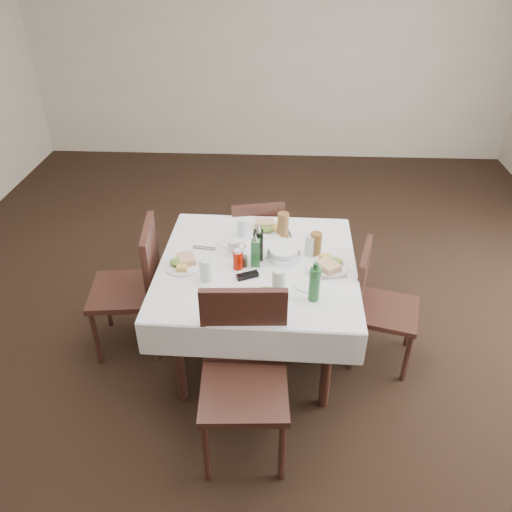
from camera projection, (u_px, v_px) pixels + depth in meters
The scene contains 33 objects.
ground_plane at pixel (259, 328), 3.80m from camera, with size 7.00×7.00×0.00m, color black.
room_shell at pixel (261, 103), 2.86m from camera, with size 6.04×7.04×2.80m.
dining_table at pixel (257, 274), 3.23m from camera, with size 1.28×1.28×0.76m.
chair_north at pixel (256, 239), 3.97m from camera, with size 0.47×0.47×0.84m.
chair_south at pixel (244, 365), 2.71m from camera, with size 0.49×0.49×0.99m.
chair_east at pixel (375, 299), 3.30m from camera, with size 0.50×0.50×0.86m.
chair_west at pixel (137, 281), 3.39m from camera, with size 0.51×0.51×0.96m.
meal_north at pixel (268, 227), 3.52m from camera, with size 0.25×0.25×0.06m.
meal_south at pixel (264, 299), 2.83m from camera, with size 0.29×0.29×0.06m.
meal_east at pixel (330, 265), 3.13m from camera, with size 0.26×0.26×0.06m.
meal_west at pixel (183, 263), 3.15m from camera, with size 0.24×0.24×0.05m.
side_plate_a at pixel (228, 242), 3.38m from camera, with size 0.16×0.16×0.01m.
side_plate_b at pixel (308, 285), 2.98m from camera, with size 0.16×0.16×0.01m.
water_n at pixel (242, 227), 3.44m from camera, with size 0.07×0.07×0.13m.
water_s at pixel (279, 281), 2.90m from camera, with size 0.08×0.08×0.15m.
water_e at pixel (311, 245), 3.23m from camera, with size 0.08×0.08×0.14m.
water_w at pixel (206, 270), 3.00m from camera, with size 0.08×0.08×0.14m.
iced_tea_a at pixel (283, 224), 3.44m from camera, with size 0.08×0.08×0.17m.
iced_tea_b at pixel (316, 244), 3.23m from camera, with size 0.08×0.08×0.16m.
bread_basket at pixel (283, 253), 3.22m from camera, with size 0.21×0.21×0.07m.
oil_cruet_dark at pixel (258, 244), 3.17m from camera, with size 0.06×0.06×0.26m.
oil_cruet_green at pixel (256, 252), 3.11m from camera, with size 0.06×0.06×0.23m.
ketchup_bottle at pixel (238, 260), 3.10m from camera, with size 0.06×0.06×0.14m.
salt_shaker at pixel (255, 258), 3.16m from camera, with size 0.04×0.04×0.08m.
pepper_shaker at pixel (245, 261), 3.13m from camera, with size 0.03×0.03×0.08m.
coffee_mug at pixel (234, 247), 3.26m from camera, with size 0.15×0.13×0.10m.
sunglasses at pixel (247, 276), 3.04m from camera, with size 0.14×0.10×0.03m.
green_bottle at pixel (315, 284), 2.82m from camera, with size 0.06×0.06×0.25m.
sugar_caddy at pixel (314, 270), 3.08m from camera, with size 0.10×0.07×0.05m.
cutlery_n at pixel (287, 232), 3.50m from camera, with size 0.08×0.18×0.01m.
cutlery_s at pixel (223, 309), 2.79m from camera, with size 0.08×0.17×0.01m.
cutlery_e at pixel (334, 277), 3.05m from camera, with size 0.17×0.07×0.01m.
cutlery_w at pixel (204, 248), 3.33m from camera, with size 0.16×0.06×0.01m.
Camera 1 is at (0.12, -2.87, 2.55)m, focal length 35.00 mm.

